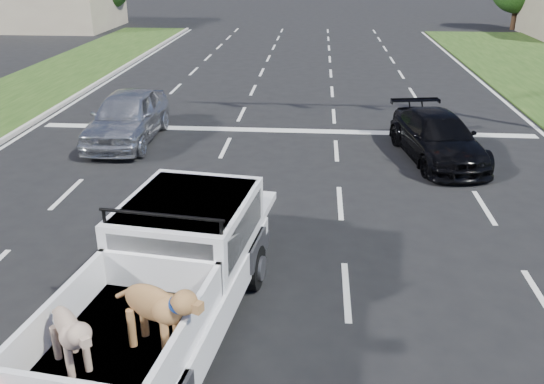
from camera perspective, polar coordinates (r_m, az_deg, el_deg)
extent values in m
plane|color=black|center=(10.89, -1.99, -9.38)|extent=(160.00, 160.00, 0.00)
cube|color=silver|center=(17.41, -17.15, 2.42)|extent=(0.12, 60.00, 0.01)
cube|color=silver|center=(16.46, -5.72, 2.18)|extent=(0.12, 60.00, 0.01)
cube|color=silver|center=(16.22, 6.55, 1.83)|extent=(0.12, 60.00, 0.01)
cube|color=silver|center=(16.73, 18.61, 1.40)|extent=(0.12, 60.00, 0.01)
cube|color=silver|center=(20.02, 1.22, 6.12)|extent=(17.00, 0.45, 0.01)
cylinder|color=#332114|center=(53.60, -24.39, 16.03)|extent=(0.44, 0.44, 2.16)
cylinder|color=#332114|center=(50.35, -16.01, 16.80)|extent=(0.44, 0.44, 2.16)
cylinder|color=#332114|center=(49.65, 22.92, 15.84)|extent=(0.44, 0.44, 2.16)
cylinder|color=black|center=(11.24, -11.50, -6.27)|extent=(0.42, 0.87, 0.83)
cylinder|color=black|center=(10.68, -1.96, -7.46)|extent=(0.42, 0.87, 0.83)
cube|color=white|center=(9.21, -10.93, -11.15)|extent=(2.84, 6.04, 0.57)
cube|color=white|center=(9.93, -8.26, -3.23)|extent=(2.34, 2.77, 0.94)
cube|color=black|center=(8.89, -11.01, -6.49)|extent=(1.69, 0.26, 0.68)
cylinder|color=black|center=(8.71, -10.96, -2.25)|extent=(1.97, 0.32, 0.05)
cube|color=black|center=(8.13, -14.63, -14.55)|extent=(2.31, 3.03, 0.07)
cube|color=white|center=(8.37, -20.71, -11.53)|extent=(0.46, 2.79, 0.57)
cube|color=white|center=(7.61, -8.37, -13.90)|extent=(0.46, 2.79, 0.57)
imported|color=silver|center=(19.28, -14.17, 7.27)|extent=(1.99, 4.82, 1.64)
imported|color=black|center=(17.74, 16.08, 5.23)|extent=(2.69, 4.93, 1.35)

